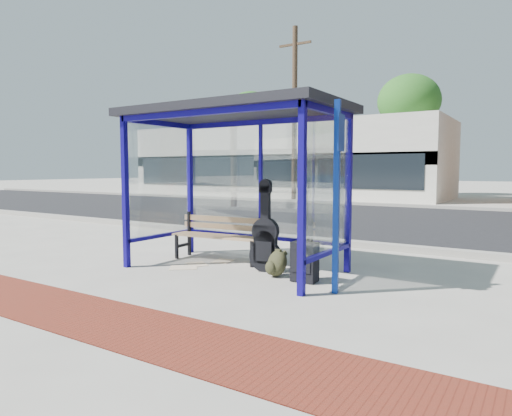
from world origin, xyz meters
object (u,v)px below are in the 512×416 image
Objects in this scene: bench at (220,234)px; backpack at (276,264)px; guitar_bag at (266,240)px; suitcase at (305,262)px.

bench is 4.31× the size of backpack.
guitar_bag reaches higher than backpack.
suitcase is (0.77, -0.27, -0.20)m from guitar_bag.
suitcase is 1.53× the size of backpack.
suitcase reaches higher than backpack.
backpack is at bearing -24.96° from bench.
bench is 1.94m from suitcase.
backpack is at bearing -45.62° from guitar_bag.
backpack is (1.37, -0.52, -0.25)m from bench.
suitcase is at bearing -21.71° from bench.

